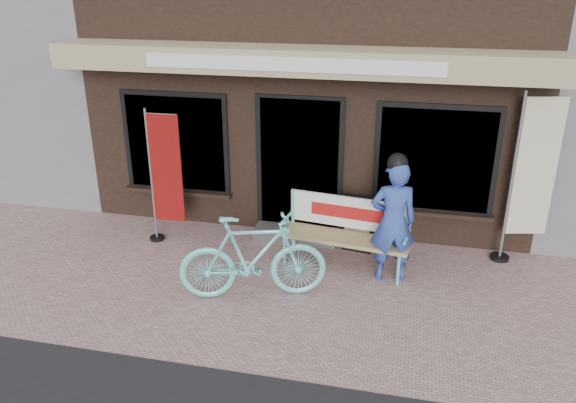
% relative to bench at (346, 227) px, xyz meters
% --- Properties ---
extents(ground, '(70.00, 70.00, 0.00)m').
position_rel_bench_xyz_m(ground, '(-0.85, -1.07, -0.58)').
color(ground, tan).
rests_on(ground, ground).
extents(storefront, '(7.00, 6.77, 6.00)m').
position_rel_bench_xyz_m(storefront, '(-0.85, 3.89, 2.41)').
color(storefront, black).
rests_on(storefront, ground).
extents(bench, '(1.86, 0.71, 0.98)m').
position_rel_bench_xyz_m(bench, '(0.00, 0.00, 0.00)').
color(bench, '#71DCD9').
rests_on(bench, ground).
extents(person, '(0.68, 0.53, 1.77)m').
position_rel_bench_xyz_m(person, '(0.64, -0.24, 0.29)').
color(person, '#3049A6').
rests_on(person, ground).
extents(bicycle, '(1.94, 1.06, 1.12)m').
position_rel_bench_xyz_m(bicycle, '(-1.03, -1.10, -0.02)').
color(bicycle, '#71DCD9').
rests_on(bicycle, ground).
extents(nobori_red, '(0.61, 0.23, 2.07)m').
position_rel_bench_xyz_m(nobori_red, '(-2.75, 0.16, 0.49)').
color(nobori_red, gray).
rests_on(nobori_red, ground).
extents(nobori_cream, '(0.73, 0.32, 2.46)m').
position_rel_bench_xyz_m(nobori_cream, '(2.42, 0.70, 0.69)').
color(nobori_cream, gray).
rests_on(nobori_cream, ground).
extents(menu_stand, '(0.45, 0.17, 0.89)m').
position_rel_bench_xyz_m(menu_stand, '(0.12, 0.45, -0.12)').
color(menu_stand, black).
rests_on(menu_stand, ground).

